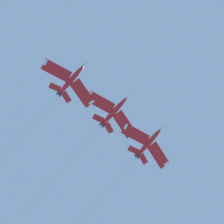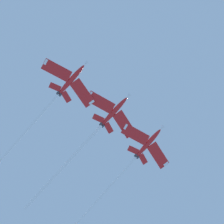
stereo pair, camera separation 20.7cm
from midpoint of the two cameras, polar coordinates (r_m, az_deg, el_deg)
name	(u,v)px [view 1 (the left image)]	position (r m, az deg, el deg)	size (l,w,h in m)	color
jet_inner_left	(132,162)	(135.00, 2.84, -6.85)	(49.20, 25.91, 16.31)	red
jet_centre	(91,137)	(131.43, -2.93, -3.52)	(45.36, 24.61, 13.32)	red
jet_inner_right	(52,102)	(128.42, -8.21, 1.41)	(49.18, 24.97, 14.90)	red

